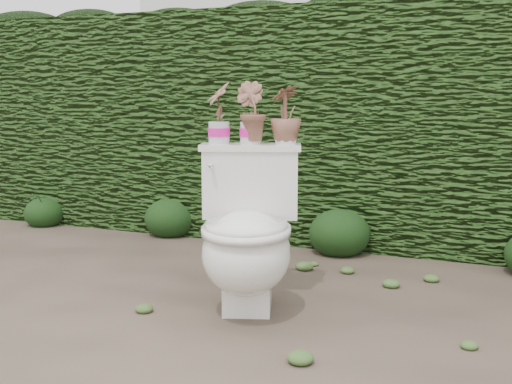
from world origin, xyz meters
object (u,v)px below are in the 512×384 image
at_px(toilet, 247,237).
at_px(potted_plant_right, 286,116).
at_px(potted_plant_left, 219,115).
at_px(potted_plant_center, 251,114).

height_order(toilet, potted_plant_right, potted_plant_right).
height_order(potted_plant_left, potted_plant_center, potted_plant_center).
relative_size(potted_plant_left, potted_plant_center, 0.98).
xyz_separation_m(potted_plant_center, potted_plant_right, (0.16, 0.06, -0.01)).
bearing_deg(toilet, potted_plant_left, 123.30).
bearing_deg(potted_plant_left, potted_plant_center, 69.59).
relative_size(toilet, potted_plant_right, 2.88).
bearing_deg(potted_plant_center, potted_plant_right, -139.24).
bearing_deg(potted_plant_left, toilet, 12.88).
relative_size(toilet, potted_plant_left, 2.72).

